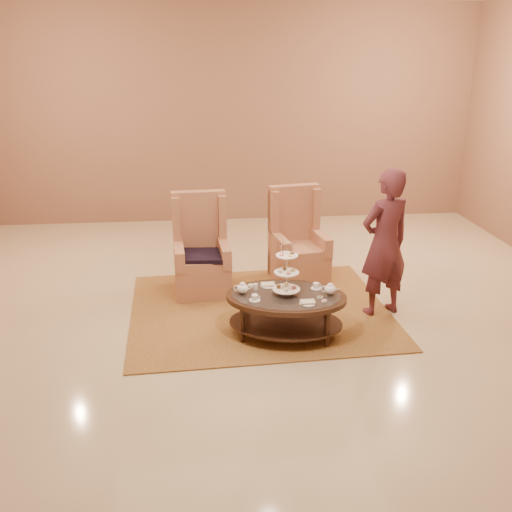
{
  "coord_description": "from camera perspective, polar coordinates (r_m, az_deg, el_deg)",
  "views": [
    {
      "loc": [
        -0.59,
        -5.5,
        2.75
      ],
      "look_at": [
        -0.01,
        0.2,
        0.68
      ],
      "focal_mm": 40.0,
      "sensor_mm": 36.0,
      "label": 1
    }
  ],
  "objects": [
    {
      "name": "rug",
      "position": [
        6.43,
        0.35,
        -5.4
      ],
      "size": [
        2.94,
        2.49,
        0.02
      ],
      "rotation": [
        0.0,
        0.0,
        0.05
      ],
      "color": "#AB823D",
      "rests_on": "ground"
    },
    {
      "name": "ceiling",
      "position": [
        6.18,
        0.32,
        -6.55
      ],
      "size": [
        8.0,
        8.0,
        0.02
      ],
      "primitive_type": "cube",
      "color": "beige",
      "rests_on": "ground"
    },
    {
      "name": "armchair_right",
      "position": [
        7.2,
        4.13,
        0.71
      ],
      "size": [
        0.73,
        0.75,
        1.18
      ],
      "rotation": [
        0.0,
        0.0,
        0.16
      ],
      "color": "tan",
      "rests_on": "ground"
    },
    {
      "name": "armchair_left",
      "position": [
        6.85,
        -5.48,
        -0.29
      ],
      "size": [
        0.68,
        0.7,
        1.19
      ],
      "rotation": [
        0.0,
        0.0,
        0.07
      ],
      "color": "tan",
      "rests_on": "ground"
    },
    {
      "name": "ground",
      "position": [
        6.18,
        0.32,
        -6.55
      ],
      "size": [
        8.0,
        8.0,
        0.0
      ],
      "primitive_type": "plane",
      "color": "beige",
      "rests_on": "ground"
    },
    {
      "name": "person",
      "position": [
        6.23,
        12.75,
        1.23
      ],
      "size": [
        0.69,
        0.56,
        1.62
      ],
      "rotation": [
        0.0,
        0.0,
        3.48
      ],
      "color": "#55242D",
      "rests_on": "ground"
    },
    {
      "name": "tea_table",
      "position": [
        5.75,
        3.01,
        -4.63
      ],
      "size": [
        1.35,
        1.06,
        1.01
      ],
      "rotation": [
        0.0,
        0.0,
        -0.2
      ],
      "color": "black",
      "rests_on": "ground"
    },
    {
      "name": "wall_back",
      "position": [
        9.58,
        -2.27,
        13.86
      ],
      "size": [
        8.0,
        0.04,
        3.5
      ],
      "primitive_type": "cube",
      "color": "#976A52",
      "rests_on": "ground"
    }
  ]
}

